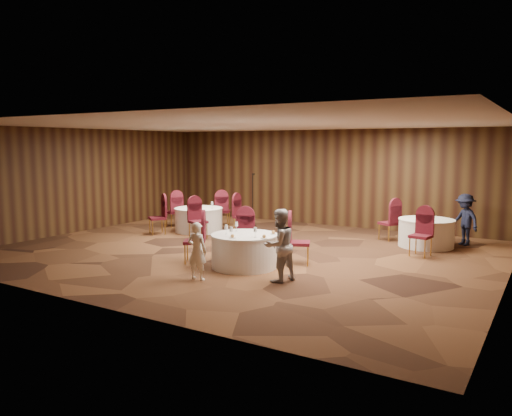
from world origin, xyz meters
The scene contains 15 objects.
ground centered at (0.00, 0.00, 0.00)m, with size 12.00×12.00×0.00m, color black.
room_shell centered at (0.00, 0.00, 1.96)m, with size 12.00×12.00×12.00m.
table_main centered at (0.89, -1.43, 0.38)m, with size 1.48×1.48×0.74m.
table_left centered at (-2.82, 1.72, 0.38)m, with size 1.50×1.50×0.74m.
table_right centered at (3.81, 2.98, 0.38)m, with size 1.45×1.45×0.74m.
chairs_main centered at (0.57, -0.83, 0.50)m, with size 2.84×2.08×1.00m.
chairs_left centered at (-2.83, 1.75, 0.50)m, with size 3.17×3.05×1.00m.
chairs_right centered at (3.33, 2.54, 0.50)m, with size 1.90×2.26×1.00m.
tabletop_main centered at (1.04, -1.57, 0.84)m, with size 1.11×1.01×0.22m.
tabletop_left centered at (-2.82, 1.71, 0.82)m, with size 0.88×0.81×0.22m.
tabletop_right centered at (4.02, 2.77, 0.90)m, with size 0.08×0.08×0.22m.
mic_stand centered at (-1.99, 3.59, 0.52)m, with size 0.24×0.24×1.75m.
woman_a centered at (0.65, -2.80, 0.59)m, with size 0.43×0.28×1.17m, color white.
woman_b centered at (2.10, -2.04, 0.73)m, with size 0.71×0.55×1.45m, color #A4A4A8.
man_c centered at (4.64, 3.73, 0.70)m, with size 0.90×0.52×1.39m, color black.
Camera 1 is at (6.73, -10.53, 2.69)m, focal length 35.00 mm.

